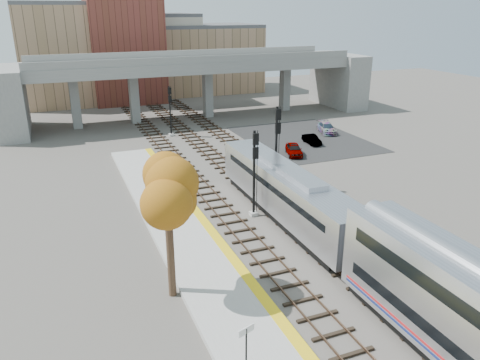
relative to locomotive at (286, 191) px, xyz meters
name	(u,v)px	position (x,y,z in m)	size (l,w,h in m)	color
ground	(327,269)	(-1.00, -7.85, -2.28)	(160.00, 160.00, 0.00)	#47423D
platform	(221,291)	(-8.25, -7.85, -2.10)	(4.50, 60.00, 0.35)	#9E9E99
yellow_strip	(251,281)	(-6.35, -7.85, -1.92)	(0.70, 60.00, 0.01)	yellow
tracks	(260,197)	(-0.07, 4.65, -2.20)	(10.70, 95.00, 0.25)	black
overpass	(194,79)	(3.92, 37.15, 3.53)	(54.00, 12.00, 9.50)	slate
buildings_far	(140,52)	(0.26, 58.72, 5.60)	(43.00, 21.00, 20.60)	tan
parking_lot	(303,139)	(13.00, 20.15, -2.26)	(14.00, 18.00, 0.04)	black
locomotive	(286,191)	(0.00, 0.00, 0.00)	(3.02, 19.05, 4.10)	#A8AAB2
signal_mast_near	(254,175)	(-2.10, 1.33, 1.19)	(0.60, 0.64, 7.00)	#9E9E99
signal_mast_mid	(276,149)	(2.00, 5.80, 1.65)	(0.60, 0.64, 7.68)	#9E9E99
signal_mast_far	(170,113)	(-2.10, 27.90, 0.78)	(0.60, 0.64, 6.42)	#9E9E99
station_sign	(246,339)	(-9.39, -14.38, -0.30)	(0.87, 0.33, 2.27)	black
tree	(167,193)	(-10.89, -6.94, 4.12)	(3.60, 3.60, 8.62)	#382619
car_a	(294,149)	(8.59, 14.51, -1.58)	(1.56, 3.88, 1.32)	#99999E
car_b	(312,139)	(12.78, 17.73, -1.68)	(1.18, 3.39, 1.12)	#99999E
car_c	(327,128)	(17.34, 21.69, -1.59)	(1.81, 4.46, 1.29)	#99999E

